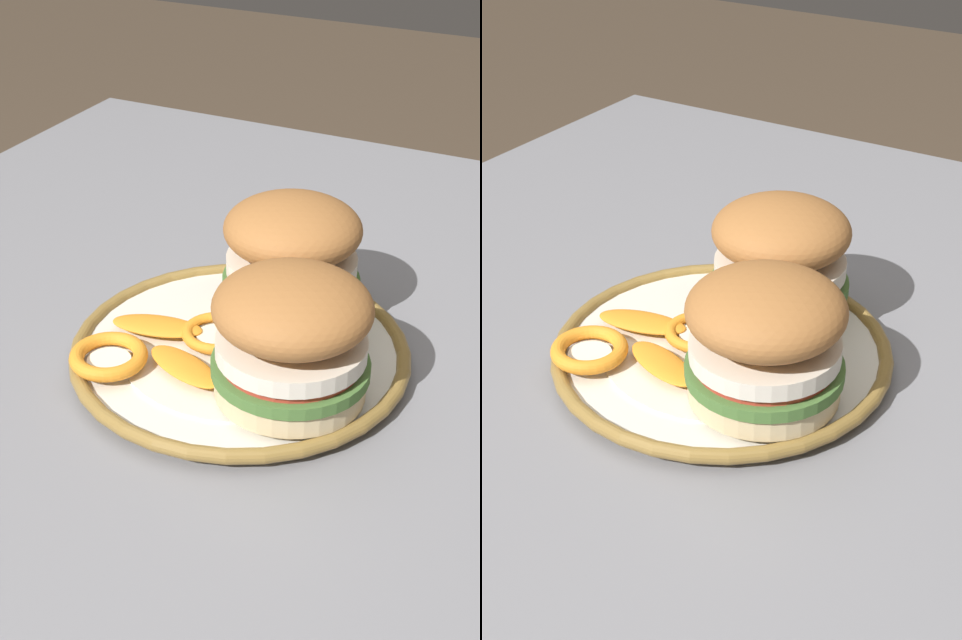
{
  "view_description": "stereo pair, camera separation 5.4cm",
  "coord_description": "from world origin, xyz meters",
  "views": [
    {
      "loc": [
        -0.47,
        -0.28,
        1.13
      ],
      "look_at": [
        0.06,
        -0.01,
        0.75
      ],
      "focal_mm": 49.13,
      "sensor_mm": 36.0,
      "label": 1
    },
    {
      "loc": [
        -0.45,
        -0.33,
        1.13
      ],
      "look_at": [
        0.06,
        -0.01,
        0.75
      ],
      "focal_mm": 49.13,
      "sensor_mm": 36.0,
      "label": 2
    }
  ],
  "objects": [
    {
      "name": "orange_peel_strip_long",
      "position": [
        0.01,
        0.01,
        0.73
      ],
      "size": [
        0.05,
        0.08,
        0.01
      ],
      "color": "orange",
      "rests_on": "dinner_plate"
    },
    {
      "name": "orange_peel_curled",
      "position": [
        0.06,
        0.01,
        0.73
      ],
      "size": [
        0.07,
        0.07,
        0.01
      ],
      "color": "orange",
      "rests_on": "dinner_plate"
    },
    {
      "name": "orange_peel_strip_short",
      "position": [
        0.05,
        0.06,
        0.73
      ],
      "size": [
        0.05,
        0.08,
        0.01
      ],
      "color": "orange",
      "rests_on": "dinner_plate"
    },
    {
      "name": "dining_table",
      "position": [
        0.0,
        0.0,
        0.62
      ],
      "size": [
        1.19,
        0.94,
        0.71
      ],
      "color": "gray",
      "rests_on": "ground"
    },
    {
      "name": "sandwich_half_left",
      "position": [
        0.14,
        -0.03,
        0.78
      ],
      "size": [
        0.15,
        0.15,
        0.1
      ],
      "color": "beige",
      "rests_on": "dinner_plate"
    },
    {
      "name": "dinner_plate",
      "position": [
        0.06,
        -0.01,
        0.72
      ],
      "size": [
        0.28,
        0.28,
        0.02
      ],
      "color": "silver",
      "rests_on": "dining_table"
    },
    {
      "name": "orange_peel_small_curl",
      "position": [
        -0.01,
        0.07,
        0.73
      ],
      "size": [
        0.08,
        0.08,
        0.01
      ],
      "color": "orange",
      "rests_on": "dinner_plate"
    },
    {
      "name": "sandwich_half_right",
      "position": [
        0.02,
        -0.08,
        0.78
      ],
      "size": [
        0.16,
        0.16,
        0.1
      ],
      "color": "beige",
      "rests_on": "dinner_plate"
    }
  ]
}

